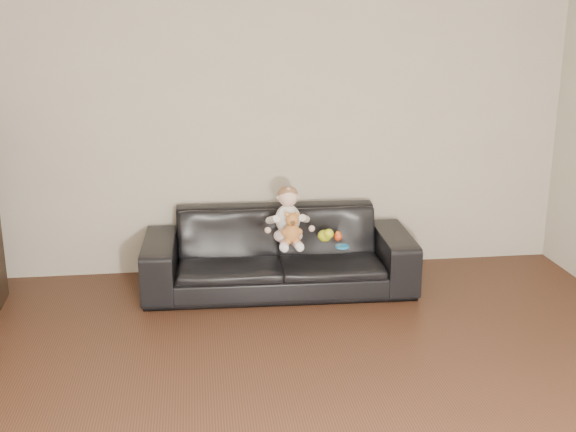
{
  "coord_description": "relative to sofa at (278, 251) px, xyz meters",
  "views": [
    {
      "loc": [
        -0.62,
        -3.14,
        2.16
      ],
      "look_at": [
        0.07,
        2.15,
        0.63
      ],
      "focal_mm": 45.0,
      "sensor_mm": 36.0,
      "label": 1
    }
  ],
  "objects": [
    {
      "name": "sofa",
      "position": [
        0.0,
        0.0,
        0.0
      ],
      "size": [
        2.14,
        0.9,
        0.62
      ],
      "primitive_type": "imported",
      "rotation": [
        0.0,
        0.0,
        -0.03
      ],
      "color": "black",
      "rests_on": "floor"
    },
    {
      "name": "wall_back",
      "position": [
        -0.01,
        0.5,
        0.99
      ],
      "size": [
        5.0,
        0.0,
        5.0
      ],
      "primitive_type": "plane",
      "rotation": [
        1.57,
        0.0,
        0.0
      ],
      "color": "#BAB09C",
      "rests_on": "ground"
    },
    {
      "name": "toy_rattle",
      "position": [
        0.46,
        -0.1,
        0.13
      ],
      "size": [
        0.08,
        0.08,
        0.07
      ],
      "primitive_type": "sphere",
      "rotation": [
        0.0,
        0.0,
        0.2
      ],
      "color": "red",
      "rests_on": "sofa"
    },
    {
      "name": "baby",
      "position": [
        0.06,
        -0.11,
        0.3
      ],
      "size": [
        0.3,
        0.38,
        0.45
      ],
      "rotation": [
        0.0,
        0.0,
        -0.02
      ],
      "color": "#F5CFCF",
      "rests_on": "sofa"
    },
    {
      "name": "toy_green",
      "position": [
        0.35,
        -0.1,
        0.14
      ],
      "size": [
        0.13,
        0.15,
        0.09
      ],
      "primitive_type": "ellipsoid",
      "rotation": [
        0.0,
        0.0,
        0.18
      ],
      "color": "#C8DB19",
      "rests_on": "sofa"
    },
    {
      "name": "toy_blue_disc",
      "position": [
        0.46,
        -0.26,
        0.11
      ],
      "size": [
        0.14,
        0.14,
        0.01
      ],
      "primitive_type": "cylinder",
      "rotation": [
        0.0,
        0.0,
        0.35
      ],
      "color": "#1980C8",
      "rests_on": "sofa"
    },
    {
      "name": "teddy_bear",
      "position": [
        0.07,
        -0.25,
        0.27
      ],
      "size": [
        0.14,
        0.14,
        0.24
      ],
      "rotation": [
        0.0,
        0.0,
        -0.1
      ],
      "color": "#BC7435",
      "rests_on": "sofa"
    }
  ]
}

